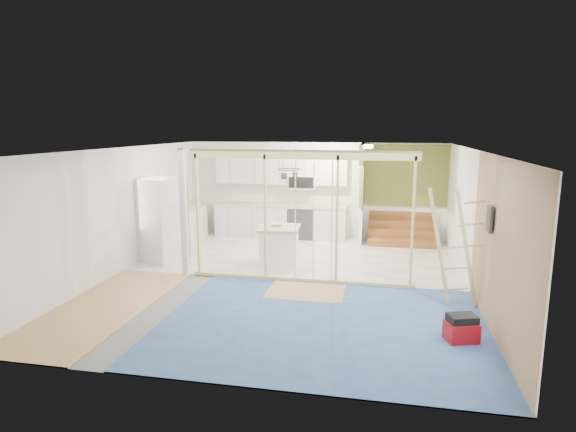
% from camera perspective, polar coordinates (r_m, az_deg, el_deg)
% --- Properties ---
extents(room, '(7.01, 8.01, 2.61)m').
position_cam_1_polar(room, '(9.32, -0.30, -0.08)').
color(room, slate).
rests_on(room, ground).
extents(floor_overlays, '(7.00, 8.00, 0.03)m').
position_cam_1_polar(floor_overlays, '(9.68, 0.21, -7.55)').
color(floor_overlays, silver).
rests_on(floor_overlays, room).
extents(stud_frame, '(4.66, 0.14, 2.60)m').
position_cam_1_polar(stud_frame, '(9.33, -1.94, 1.83)').
color(stud_frame, '#E8DA8E').
rests_on(stud_frame, room).
extents(base_cabinets, '(4.45, 2.24, 0.93)m').
position_cam_1_polar(base_cabinets, '(13.06, -4.27, -0.75)').
color(base_cabinets, silver).
rests_on(base_cabinets, room).
extents(upper_cabinets, '(3.60, 0.41, 0.85)m').
position_cam_1_polar(upper_cabinets, '(13.12, -0.57, 5.31)').
color(upper_cabinets, silver).
rests_on(upper_cabinets, room).
extents(green_partition, '(2.25, 1.51, 2.60)m').
position_cam_1_polar(green_partition, '(12.80, 12.03, 1.00)').
color(green_partition, olive).
rests_on(green_partition, room).
extents(pot_rack, '(0.52, 0.52, 0.72)m').
position_cam_1_polar(pot_rack, '(11.12, 0.10, 5.28)').
color(pot_rack, black).
rests_on(pot_rack, room).
extents(sheathing_panel, '(0.02, 4.00, 2.60)m').
position_cam_1_polar(sheathing_panel, '(7.37, 23.86, -3.87)').
color(sheathing_panel, '#9D8355').
rests_on(sheathing_panel, room).
extents(electrical_panel, '(0.04, 0.30, 0.40)m').
position_cam_1_polar(electrical_panel, '(7.86, 22.77, -0.31)').
color(electrical_panel, '#38393E').
rests_on(electrical_panel, room).
extents(ceiling_light, '(0.32, 0.32, 0.08)m').
position_cam_1_polar(ceiling_light, '(11.99, 9.25, 8.13)').
color(ceiling_light, '#FFEABF').
rests_on(ceiling_light, room).
extents(fridge, '(1.04, 1.01, 1.89)m').
position_cam_1_polar(fridge, '(11.17, -14.82, -0.50)').
color(fridge, silver).
rests_on(fridge, room).
extents(island, '(0.95, 0.95, 0.86)m').
position_cam_1_polar(island, '(10.63, -1.05, -3.57)').
color(island, white).
rests_on(island, room).
extents(bowl, '(0.29, 0.29, 0.07)m').
position_cam_1_polar(bowl, '(10.65, -1.27, -0.99)').
color(bowl, silver).
rests_on(bowl, island).
extents(soap_bottle_a, '(0.15, 0.15, 0.33)m').
position_cam_1_polar(soap_bottle_a, '(13.48, -7.62, 2.25)').
color(soap_bottle_a, '#A0A7B2').
rests_on(soap_bottle_a, base_cabinets).
extents(soap_bottle_b, '(0.10, 0.10, 0.18)m').
position_cam_1_polar(soap_bottle_b, '(12.97, 6.09, 1.63)').
color(soap_bottle_b, silver).
rests_on(soap_bottle_b, base_cabinets).
extents(toolbox, '(0.51, 0.44, 0.41)m').
position_cam_1_polar(toolbox, '(7.43, 19.87, -12.48)').
color(toolbox, maroon).
rests_on(toolbox, room).
extents(ladder, '(1.06, 0.19, 1.99)m').
position_cam_1_polar(ladder, '(8.60, 19.30, -3.49)').
color(ladder, tan).
rests_on(ladder, room).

